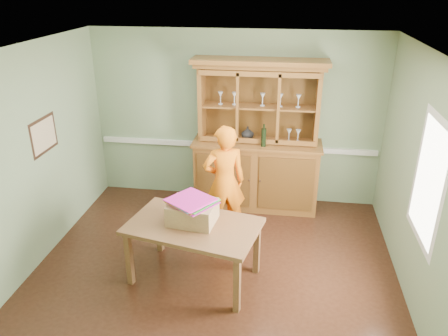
% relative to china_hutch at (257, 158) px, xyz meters
% --- Properties ---
extents(floor, '(4.50, 4.50, 0.00)m').
position_rel_china_hutch_xyz_m(floor, '(-0.37, -1.74, -0.81)').
color(floor, '#3E2114').
rests_on(floor, ground).
extents(ceiling, '(4.50, 4.50, 0.00)m').
position_rel_china_hutch_xyz_m(ceiling, '(-0.37, -1.74, 1.89)').
color(ceiling, white).
rests_on(ceiling, wall_back).
extents(wall_back, '(4.50, 0.00, 4.50)m').
position_rel_china_hutch_xyz_m(wall_back, '(-0.37, 0.26, 0.54)').
color(wall_back, gray).
rests_on(wall_back, floor).
extents(wall_left, '(0.00, 4.00, 4.00)m').
position_rel_china_hutch_xyz_m(wall_left, '(-2.62, -1.74, 0.54)').
color(wall_left, gray).
rests_on(wall_left, floor).
extents(wall_right, '(0.00, 4.00, 4.00)m').
position_rel_china_hutch_xyz_m(wall_right, '(1.88, -1.74, 0.54)').
color(wall_right, gray).
rests_on(wall_right, floor).
extents(wall_front, '(4.50, 0.00, 4.50)m').
position_rel_china_hutch_xyz_m(wall_front, '(-0.37, -3.74, 0.54)').
color(wall_front, gray).
rests_on(wall_front, floor).
extents(chair_rail, '(4.41, 0.05, 0.08)m').
position_rel_china_hutch_xyz_m(chair_rail, '(-0.37, 0.24, 0.09)').
color(chair_rail, white).
rests_on(chair_rail, wall_back).
extents(framed_map, '(0.03, 0.60, 0.46)m').
position_rel_china_hutch_xyz_m(framed_map, '(-2.59, -1.44, 0.74)').
color(framed_map, black).
rests_on(framed_map, wall_left).
extents(window_panel, '(0.03, 0.96, 1.36)m').
position_rel_china_hutch_xyz_m(window_panel, '(1.86, -2.04, 0.69)').
color(window_panel, white).
rests_on(window_panel, wall_right).
extents(china_hutch, '(1.97, 0.65, 2.31)m').
position_rel_china_hutch_xyz_m(china_hutch, '(0.00, 0.00, 0.00)').
color(china_hutch, brown).
rests_on(china_hutch, floor).
extents(dining_table, '(1.66, 1.20, 0.75)m').
position_rel_china_hutch_xyz_m(dining_table, '(-0.58, -1.98, -0.15)').
color(dining_table, brown).
rests_on(dining_table, floor).
extents(cardboard_box, '(0.58, 0.48, 0.25)m').
position_rel_china_hutch_xyz_m(cardboard_box, '(-0.60, -1.92, 0.06)').
color(cardboard_box, tan).
rests_on(cardboard_box, dining_table).
extents(kite_stack, '(0.62, 0.62, 0.06)m').
position_rel_china_hutch_xyz_m(kite_stack, '(-0.60, -1.93, 0.22)').
color(kite_stack, '#D01FAC').
rests_on(kite_stack, cardboard_box).
extents(person, '(0.69, 0.57, 1.62)m').
position_rel_china_hutch_xyz_m(person, '(-0.37, -0.94, 0.00)').
color(person, orange).
rests_on(person, floor).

